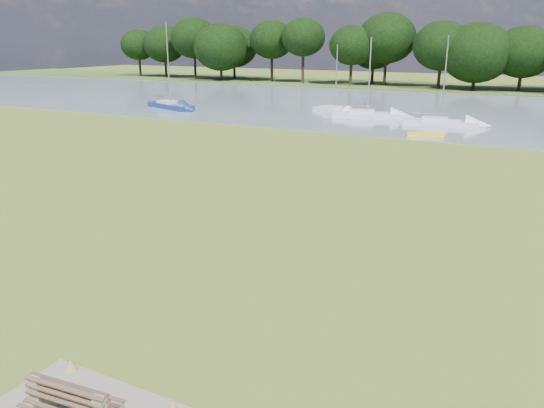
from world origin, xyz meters
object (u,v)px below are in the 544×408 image
at_px(kayak, 426,135).
at_px(sailboat_4, 335,109).
at_px(sailboat_1, 440,121).
at_px(sailboat_5, 367,113).
at_px(bench_pair, 69,408).
at_px(sailboat_0, 170,104).

distance_m(kayak, sailboat_4, 15.93).
distance_m(sailboat_1, sailboat_5, 7.66).
relative_size(bench_pair, kayak, 0.71).
bearing_deg(sailboat_1, kayak, -95.42).
distance_m(kayak, sailboat_0, 30.48).
bearing_deg(bench_pair, sailboat_1, 85.73).
relative_size(sailboat_4, sailboat_5, 0.91).
relative_size(kayak, sailboat_5, 0.37).
bearing_deg(sailboat_5, sailboat_4, 135.73).
height_order(sailboat_0, sailboat_4, sailboat_0).
bearing_deg(sailboat_4, bench_pair, -51.88).
bearing_deg(kayak, sailboat_1, 76.42).
bearing_deg(bench_pair, sailboat_4, 99.28).
xyz_separation_m(kayak, sailboat_5, (-7.62, 8.16, 0.33)).
bearing_deg(sailboat_4, sailboat_0, -139.93).
relative_size(kayak, sailboat_1, 0.37).
relative_size(kayak, sailboat_0, 0.31).
distance_m(sailboat_4, sailboat_5, 4.93).
xyz_separation_m(bench_pair, sailboat_5, (-8.36, 46.16, -0.01)).
xyz_separation_m(kayak, sailboat_1, (-0.11, 6.65, 0.27)).
distance_m(sailboat_0, sailboat_4, 18.88).
height_order(sailboat_1, sailboat_4, sailboat_1).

